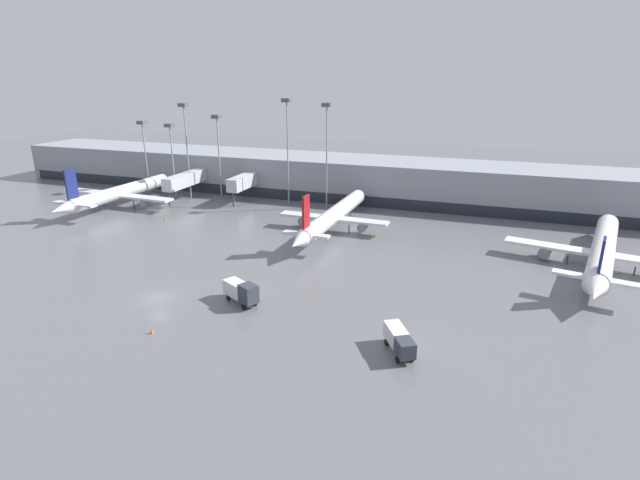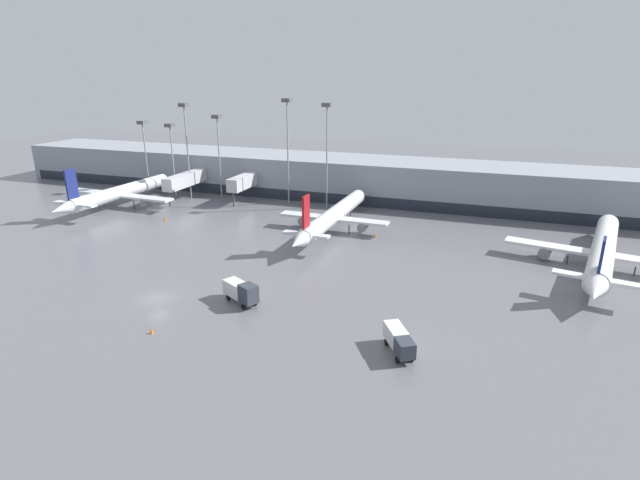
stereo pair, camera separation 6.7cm
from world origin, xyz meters
name	(u,v)px [view 1 (the left image)]	position (x,y,z in m)	size (l,w,h in m)	color
ground_plane	(158,298)	(0.00, 0.00, 0.00)	(320.00, 320.00, 0.00)	slate
terminal_building	(317,176)	(-0.16, 61.88, 4.50)	(160.00, 30.12, 9.00)	gray
parked_jet_0	(333,216)	(12.45, 35.26, 2.91)	(20.55, 37.53, 9.57)	silver
parked_jet_1	(119,193)	(-36.61, 36.47, 3.07)	(26.39, 35.15, 10.29)	silver
parked_jet_2	(603,251)	(55.75, 30.94, 2.71)	(27.50, 39.09, 8.48)	white
service_truck_0	(241,291)	(10.91, 2.45, 1.68)	(5.79, 4.28, 2.98)	silver
service_truck_1	(399,339)	(31.90, -2.61, 1.51)	(4.29, 5.68, 2.41)	silver
traffic_cone_0	(165,218)	(-21.07, 30.85, 0.36)	(0.48, 0.48, 0.71)	orange
traffic_cone_1	(244,296)	(10.58, 3.81, 0.37)	(0.47, 0.47, 0.74)	orange
traffic_cone_2	(152,331)	(5.11, -7.89, 0.34)	(0.42, 0.42, 0.68)	orange
traffic_cone_3	(76,203)	(-47.11, 34.62, 0.39)	(0.43, 0.43, 0.79)	orange
traffic_cone_4	(375,236)	(20.70, 33.82, 0.40)	(0.44, 0.44, 0.79)	orange
apron_light_mast_0	(327,128)	(5.97, 50.58, 16.88)	(1.80, 1.80, 21.92)	gray
apron_light_mast_1	(143,136)	(-40.14, 50.90, 13.53)	(1.80, 1.80, 16.98)	gray
apron_light_mast_2	(171,139)	(-30.93, 48.71, 13.41)	(1.80, 1.80, 16.82)	gray
apron_light_mast_3	(185,126)	(-26.41, 48.16, 16.53)	(1.80, 1.80, 21.39)	gray
apron_light_mast_5	(218,133)	(-20.33, 51.54, 14.79)	(1.80, 1.80, 18.80)	gray
apron_light_mast_6	(287,124)	(-3.21, 51.38, 17.35)	(1.80, 1.80, 22.63)	gray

